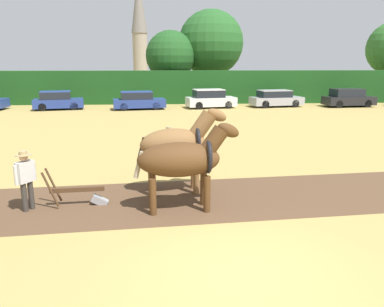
% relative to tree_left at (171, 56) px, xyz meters
% --- Properties ---
extents(ground_plane, '(240.00, 240.00, 0.00)m').
position_rel_tree_left_xyz_m(ground_plane, '(1.07, -32.18, -4.35)').
color(ground_plane, '#A88E4C').
extents(hedgerow, '(71.19, 1.31, 3.00)m').
position_rel_tree_left_xyz_m(hedgerow, '(1.07, -3.21, -2.85)').
color(hedgerow, '#194719').
rests_on(hedgerow, ground).
extents(tree_left, '(4.90, 4.90, 6.81)m').
position_rel_tree_left_xyz_m(tree_left, '(0.00, 0.00, 0.00)').
color(tree_left, brown).
rests_on(tree_left, ground).
extents(tree_center_left, '(6.66, 6.66, 8.98)m').
position_rel_tree_left_xyz_m(tree_center_left, '(4.17, 1.58, 1.30)').
color(tree_center_left, '#423323').
rests_on(tree_center_left, ground).
extents(church_spire, '(3.19, 3.19, 20.70)m').
position_rel_tree_left_xyz_m(church_spire, '(-5.88, 40.48, 6.48)').
color(church_spire, gray).
rests_on(church_spire, ground).
extents(draft_horse_lead_left, '(2.79, 1.11, 2.36)m').
position_rel_tree_left_xyz_m(draft_horse_lead_left, '(0.11, -29.00, -2.99)').
color(draft_horse_lead_left, '#513319').
rests_on(draft_horse_lead_left, ground).
extents(draft_horse_lead_right, '(2.69, 1.16, 2.56)m').
position_rel_tree_left_xyz_m(draft_horse_lead_right, '(0.01, -27.63, -2.89)').
color(draft_horse_lead_right, brown).
rests_on(draft_horse_lead_right, ground).
extents(plow, '(1.68, 0.49, 1.13)m').
position_rel_tree_left_xyz_m(plow, '(-2.60, -28.54, -4.03)').
color(plow, '#4C331E').
rests_on(plow, ground).
extents(farmer_at_plow, '(0.41, 0.55, 1.59)m').
position_rel_tree_left_xyz_m(farmer_at_plow, '(-3.94, -28.81, -3.43)').
color(farmer_at_plow, '#38332D').
rests_on(farmer_at_plow, ground).
extents(farmer_beside_team, '(0.40, 0.64, 1.61)m').
position_rel_tree_left_xyz_m(farmer_beside_team, '(-0.24, -25.51, -3.42)').
color(farmer_beside_team, '#4C4C4C').
rests_on(farmer_beside_team, ground).
extents(parked_car_left, '(4.14, 2.55, 1.48)m').
position_rel_tree_left_xyz_m(parked_car_left, '(-9.22, -7.17, -3.64)').
color(parked_car_left, navy).
rests_on(parked_car_left, ground).
extents(parked_car_center_left, '(4.38, 2.38, 1.45)m').
position_rel_tree_left_xyz_m(parked_car_center_left, '(-2.70, -7.45, -3.65)').
color(parked_car_center_left, navy).
rests_on(parked_car_center_left, ground).
extents(parked_car_center, '(4.31, 2.50, 1.56)m').
position_rel_tree_left_xyz_m(parked_car_center, '(3.24, -6.86, -3.60)').
color(parked_car_center, silver).
rests_on(parked_car_center, ground).
extents(parked_car_center_right, '(4.65, 2.48, 1.43)m').
position_rel_tree_left_xyz_m(parked_car_center_right, '(8.96, -6.41, -3.65)').
color(parked_car_center_right, '#9E9EA8').
rests_on(parked_car_center_right, ground).
extents(parked_car_right, '(4.37, 2.10, 1.54)m').
position_rel_tree_left_xyz_m(parked_car_right, '(15.21, -6.74, -3.61)').
color(parked_car_right, black).
rests_on(parked_car_right, ground).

